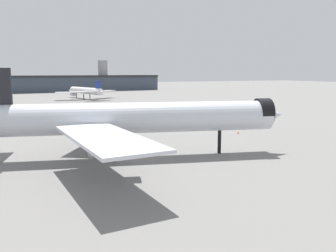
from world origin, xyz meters
TOP-DOWN VIEW (x-y plane):
  - ground at (0.00, 0.00)m, footprint 900.00×900.00m
  - airliner_near_gate at (-1.19, 0.31)m, footprint 58.66×52.61m
  - airliner_far_taxiway at (20.38, 142.15)m, footprint 35.63×39.76m
  - terminal_building at (-15.75, 224.17)m, footprint 232.96×43.12m
  - service_truck_front at (-10.02, 35.05)m, footprint 5.96×4.17m
  - traffic_cone_near_nose at (31.34, 11.92)m, footprint 0.45×0.45m

SIDE VIEW (x-z plane):
  - ground at x=0.00m, z-range 0.00..0.00m
  - traffic_cone_near_nose at x=31.34m, z-range 0.00..0.56m
  - service_truck_front at x=-10.02m, z-range 0.09..3.09m
  - airliner_far_taxiway at x=20.38m, z-range -0.63..9.95m
  - terminal_building at x=-15.75m, z-range -5.81..18.80m
  - airliner_near_gate at x=-1.19m, z-range -0.94..14.78m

